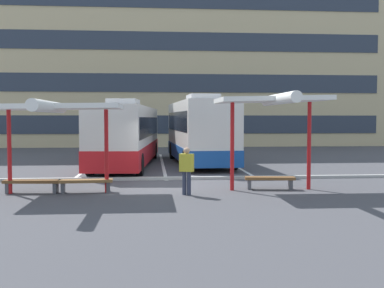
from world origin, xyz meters
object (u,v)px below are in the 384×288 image
object	(u,v)px
bench_0	(32,183)
coach_bus_1	(199,132)
bench_2	(270,180)
coach_bus_0	(128,136)
bench_1	(86,183)
waiting_shelter_1	(273,102)
waiting_passenger_0	(187,168)
waiting_shelter_0	(56,109)

from	to	relation	value
bench_0	coach_bus_1	bearing A→B (deg)	56.16
bench_0	bench_2	xyz separation A→B (m)	(8.27, 0.17, -0.00)
coach_bus_0	bench_2	distance (m)	10.70
coach_bus_0	coach_bus_1	size ratio (longest dim) A/B	1.20
bench_1	waiting_shelter_1	bearing A→B (deg)	-1.47
coach_bus_1	bench_2	bearing A→B (deg)	-81.01
bench_1	waiting_passenger_0	distance (m)	3.54
waiting_shelter_0	bench_2	distance (m)	7.80
bench_0	waiting_passenger_0	distance (m)	5.30
coach_bus_0	bench_1	distance (m)	9.42
waiting_shelter_1	waiting_passenger_0	xyz separation A→B (m)	(-3.06, -0.62, -2.20)
coach_bus_0	bench_2	size ratio (longest dim) A/B	6.87
coach_bus_1	waiting_shelter_1	distance (m)	10.40
coach_bus_0	bench_0	world-z (taller)	coach_bus_0
coach_bus_0	bench_0	bearing A→B (deg)	-106.61
waiting_shelter_0	bench_2	bearing A→B (deg)	3.76
waiting_shelter_0	bench_1	distance (m)	2.69
waiting_passenger_0	waiting_shelter_0	bearing A→B (deg)	173.42
bench_1	waiting_shelter_1	xyz separation A→B (m)	(6.47, -0.17, 2.76)
coach_bus_1	bench_0	world-z (taller)	coach_bus_1
bench_0	coach_bus_0	bearing A→B (deg)	73.39
coach_bus_0	bench_1	size ratio (longest dim) A/B	6.74
waiting_shelter_0	bench_0	distance (m)	2.69
waiting_shelter_0	waiting_shelter_1	distance (m)	7.37
coach_bus_1	bench_1	distance (m)	11.26
coach_bus_0	waiting_shelter_1	distance (m)	11.04
bench_0	waiting_shelter_1	distance (m)	8.72
coach_bus_1	waiting_shelter_1	size ratio (longest dim) A/B	2.48
waiting_shelter_0	waiting_passenger_0	xyz separation A→B (m)	(4.31, -0.50, -1.96)
waiting_shelter_0	waiting_shelter_1	world-z (taller)	waiting_shelter_1
coach_bus_1	waiting_shelter_0	size ratio (longest dim) A/B	2.07
coach_bus_1	bench_0	xyz separation A→B (m)	(-6.71, -10.01, -1.43)
waiting_shelter_1	bench_2	size ratio (longest dim) A/B	2.31
coach_bus_0	bench_0	size ratio (longest dim) A/B	6.42
coach_bus_0	waiting_passenger_0	world-z (taller)	coach_bus_0
waiting_shelter_0	bench_0	xyz separation A→B (m)	(-0.90, 0.31, -2.52)
waiting_shelter_0	coach_bus_0	bearing A→B (deg)	78.99
waiting_passenger_0	coach_bus_0	bearing A→B (deg)	103.64
bench_0	waiting_shelter_1	size ratio (longest dim) A/B	0.46
coach_bus_1	waiting_passenger_0	world-z (taller)	coach_bus_1
coach_bus_1	coach_bus_0	bearing A→B (deg)	-169.29
coach_bus_1	waiting_passenger_0	xyz separation A→B (m)	(-1.51, -10.82, -0.87)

